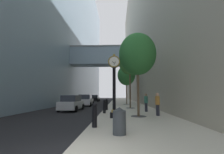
% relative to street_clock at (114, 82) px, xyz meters
% --- Properties ---
extents(ground_plane, '(110.00, 110.00, 0.00)m').
position_rel_street_clock_xyz_m(ground_plane, '(-1.23, 19.97, -2.57)').
color(ground_plane, black).
rests_on(ground_plane, ground).
extents(sidewalk_right, '(5.66, 80.00, 0.14)m').
position_rel_street_clock_xyz_m(sidewalk_right, '(1.60, 22.97, -2.50)').
color(sidewalk_right, beige).
rests_on(sidewalk_right, ground).
extents(building_block_left, '(22.26, 80.00, 39.49)m').
position_rel_street_clock_xyz_m(building_block_left, '(-12.98, 22.94, 17.12)').
color(building_block_left, '#849EB2').
rests_on(building_block_left, ground).
extents(building_block_right, '(9.00, 80.00, 37.55)m').
position_rel_street_clock_xyz_m(building_block_right, '(8.92, 22.97, 16.21)').
color(building_block_right, '#A89E89').
rests_on(building_block_right, ground).
extents(street_clock, '(0.84, 0.55, 4.42)m').
position_rel_street_clock_xyz_m(street_clock, '(0.00, 0.00, 0.00)').
color(street_clock, black).
rests_on(street_clock, sidewalk_right).
extents(bollard_nearest, '(0.25, 0.25, 1.15)m').
position_rel_street_clock_xyz_m(bollard_nearest, '(-0.88, -3.12, -1.83)').
color(bollard_nearest, black).
rests_on(bollard_nearest, sidewalk_right).
extents(bollard_third, '(0.25, 0.25, 1.15)m').
position_rel_street_clock_xyz_m(bollard_third, '(-0.88, 2.51, -1.83)').
color(bollard_third, black).
rests_on(bollard_third, sidewalk_right).
extents(bollard_fourth, '(0.25, 0.25, 1.15)m').
position_rel_street_clock_xyz_m(bollard_fourth, '(-0.88, 5.32, -1.83)').
color(bollard_fourth, black).
rests_on(bollard_fourth, sidewalk_right).
extents(street_tree_near, '(2.76, 2.76, 6.18)m').
position_rel_street_clock_xyz_m(street_tree_near, '(1.74, 0.70, 2.14)').
color(street_tree_near, '#333335').
rests_on(street_tree_near, sidewalk_right).
extents(street_tree_mid_near, '(2.67, 2.67, 7.03)m').
position_rel_street_clock_xyz_m(street_tree_mid_near, '(1.74, 7.66, 3.05)').
color(street_tree_mid_near, '#333335').
rests_on(street_tree_mid_near, sidewalk_right).
extents(street_tree_mid_far, '(2.93, 2.93, 6.46)m').
position_rel_street_clock_xyz_m(street_tree_mid_far, '(1.74, 14.63, 2.34)').
color(street_tree_mid_far, '#333335').
rests_on(street_tree_mid_far, sidewalk_right).
extents(trash_bin, '(0.53, 0.53, 1.05)m').
position_rel_street_clock_xyz_m(trash_bin, '(0.29, -4.43, -1.89)').
color(trash_bin, '#383D42').
rests_on(trash_bin, sidewalk_right).
extents(pedestrian_walking, '(0.48, 0.48, 1.66)m').
position_rel_street_clock_xyz_m(pedestrian_walking, '(2.89, 3.87, -1.55)').
color(pedestrian_walking, '#23232D').
rests_on(pedestrian_walking, sidewalk_right).
extents(pedestrian_by_clock, '(0.48, 0.48, 1.69)m').
position_rel_street_clock_xyz_m(pedestrian_by_clock, '(3.24, 1.14, -1.53)').
color(pedestrian_by_clock, '#23232D').
rests_on(pedestrian_by_clock, sidewalk_right).
extents(car_black_near, '(1.95, 4.11, 1.64)m').
position_rel_street_clock_xyz_m(car_black_near, '(-5.40, 28.59, -1.77)').
color(car_black_near, black).
rests_on(car_black_near, ground).
extents(car_silver_mid, '(2.01, 4.13, 1.63)m').
position_rel_street_clock_xyz_m(car_silver_mid, '(-4.65, 5.78, -1.78)').
color(car_silver_mid, '#B7BABF').
rests_on(car_silver_mid, ground).
extents(car_white_far, '(2.21, 4.38, 1.73)m').
position_rel_street_clock_xyz_m(car_white_far, '(-4.62, 12.86, -1.73)').
color(car_white_far, silver).
rests_on(car_white_far, ground).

